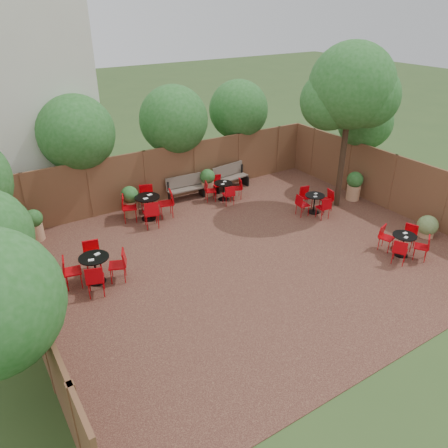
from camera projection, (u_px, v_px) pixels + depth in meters
ground at (250, 256)px, 12.79m from camera, size 80.00×80.00×0.00m
courtyard_paving at (250, 256)px, 12.79m from camera, size 12.00×10.00×0.02m
fence_back at (171, 173)px, 16.07m from camera, size 12.00×0.08×2.00m
fence_left at (25, 295)px, 9.45m from camera, size 0.08×10.00×2.00m
fence_right at (392, 182)px, 15.21m from camera, size 0.08×10.00×2.00m
neighbour_building at (6, 88)px, 14.78m from camera, size 5.00×4.00×8.00m
overhang_foliage at (138, 148)px, 13.11m from camera, size 15.46×10.63×2.52m
courtyard_tree at (351, 91)px, 14.06m from camera, size 2.87×2.78×5.56m
park_bench_left at (185, 187)px, 16.20m from camera, size 1.44×0.54×0.88m
park_bench_right at (229, 176)px, 17.13m from camera, size 1.55×0.68×0.93m
bistro_tables at (215, 220)px, 13.88m from camera, size 9.39×7.70×0.95m
planters at (196, 196)px, 15.24m from camera, size 11.10×3.86×1.08m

